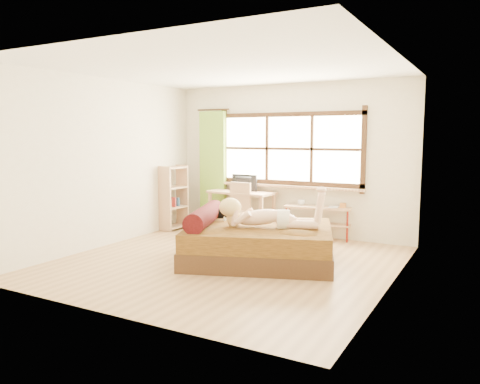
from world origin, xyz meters
The scene contains 18 objects.
floor centered at (0.00, 0.00, 0.00)m, with size 4.50×4.50×0.00m, color #9E754C.
ceiling centered at (0.00, 0.00, 2.70)m, with size 4.50×4.50×0.00m, color white.
wall_back centered at (0.00, 2.25, 1.35)m, with size 4.50×4.50×0.00m, color silver.
wall_front centered at (0.00, -2.25, 1.35)m, with size 4.50×4.50×0.00m, color silver.
wall_left centered at (-2.25, 0.00, 1.35)m, with size 4.50×4.50×0.00m, color silver.
wall_right centered at (2.25, 0.00, 1.35)m, with size 4.50×4.50×0.00m, color silver.
window centered at (0.00, 2.22, 1.51)m, with size 2.80×0.16×1.46m.
curtain centered at (-1.55, 2.13, 1.15)m, with size 0.55×0.10×2.20m, color olive.
bed centered at (0.33, 0.27, 0.28)m, with size 2.47×2.22×0.77m.
woman centered at (0.53, 0.24, 0.81)m, with size 1.42×0.41×0.61m, color beige, non-canonical shape.
kitten centered at (-0.34, 0.39, 0.63)m, with size 0.31×0.12×0.24m, color black, non-canonical shape.
desk centered at (-0.82, 1.95, 0.66)m, with size 1.26×0.66×0.76m.
monitor centered at (-0.82, 2.00, 0.92)m, with size 0.53×0.07×0.30m, color black.
chair centered at (-0.71, 1.59, 0.53)m, with size 0.46×0.46×0.96m.
pipe_shelf centered at (0.63, 2.07, 0.42)m, with size 1.17×0.47×0.65m.
cup centered at (0.32, 2.07, 0.62)m, with size 0.12×0.12×0.10m, color gray.
book centered at (0.82, 2.07, 0.58)m, with size 0.16×0.22×0.02m, color gray.
bookshelf centered at (-2.08, 1.56, 0.62)m, with size 0.34×0.55×1.21m.
Camera 1 is at (3.28, -5.57, 1.78)m, focal length 35.00 mm.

